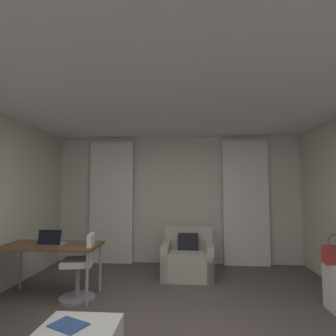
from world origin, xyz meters
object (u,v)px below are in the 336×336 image
object	(u,v)px
armchair	(188,259)
laptop	(52,242)
desk_chair	(81,270)
magazine_open	(69,325)
desk	(52,249)
handbag_primary	(336,254)

from	to	relation	value
armchair	laptop	world-z (taller)	laptop
desk_chair	magazine_open	size ratio (longest dim) A/B	2.60
desk	desk_chair	xyz separation A→B (m)	(0.45, -0.06, -0.27)
desk	magazine_open	bearing A→B (deg)	-59.10
armchair	desk_chair	size ratio (longest dim) A/B	1.02
magazine_open	laptop	bearing A→B (deg)	121.13
desk	laptop	world-z (taller)	laptop
desk_chair	laptop	world-z (taller)	laptop
armchair	desk_chair	distance (m)	1.86
armchair	magazine_open	distance (m)	2.84
desk	desk_chair	world-z (taller)	desk_chair
handbag_primary	armchair	bearing A→B (deg)	145.94
desk	desk_chair	distance (m)	0.53
desk	laptop	distance (m)	0.12
desk	handbag_primary	size ratio (longest dim) A/B	3.63
desk	magazine_open	world-z (taller)	desk
laptop	magazine_open	bearing A→B (deg)	-58.87
desk	handbag_primary	xyz separation A→B (m)	(3.78, -0.19, 0.03)
desk	magazine_open	size ratio (longest dim) A/B	3.95
desk	handbag_primary	distance (m)	3.78
desk	magazine_open	xyz separation A→B (m)	(0.96, -1.61, -0.25)
desk_chair	desk	bearing A→B (deg)	172.21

